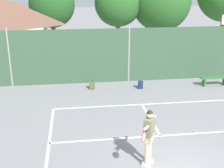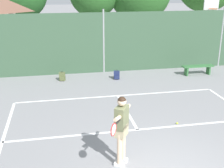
# 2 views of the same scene
# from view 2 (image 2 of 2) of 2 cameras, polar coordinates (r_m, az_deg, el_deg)

# --- Properties ---
(court_markings) EXTENTS (8.30, 11.10, 0.01)m
(court_markings) POSITION_cam_2_polar(r_m,az_deg,el_deg) (7.99, 8.59, -14.76)
(court_markings) COLOR white
(court_markings) RESTS_ON ground
(chainlink_fence) EXTENTS (26.09, 0.09, 3.20)m
(chainlink_fence) POSITION_cam_2_polar(r_m,az_deg,el_deg) (15.04, -1.64, 7.95)
(chainlink_fence) COLOR #38563D
(chainlink_fence) RESTS_ON ground
(basketball_hoop) EXTENTS (0.90, 0.67, 3.55)m
(basketball_hoop) POSITION_cam_2_polar(r_m,az_deg,el_deg) (18.23, 18.31, 11.46)
(basketball_hoop) COLOR #9E9EA3
(basketball_hoop) RESTS_ON ground
(tennis_player) EXTENTS (0.76, 1.28, 1.85)m
(tennis_player) POSITION_cam_2_polar(r_m,az_deg,el_deg) (7.29, 1.84, -7.97)
(tennis_player) COLOR silver
(tennis_player) RESTS_ON ground
(tennis_ball) EXTENTS (0.07, 0.07, 0.07)m
(tennis_ball) POSITION_cam_2_polar(r_m,az_deg,el_deg) (10.02, 12.49, -7.41)
(tennis_ball) COLOR #CCE033
(tennis_ball) RESTS_ON ground
(backpack_olive) EXTENTS (0.31, 0.29, 0.46)m
(backpack_olive) POSITION_cam_2_polar(r_m,az_deg,el_deg) (14.17, -9.62, 1.41)
(backpack_olive) COLOR #566038
(backpack_olive) RESTS_ON ground
(backpack_navy) EXTENTS (0.31, 0.29, 0.46)m
(backpack_navy) POSITION_cam_2_polar(r_m,az_deg,el_deg) (14.19, 0.90, 1.71)
(backpack_navy) COLOR navy
(backpack_navy) RESTS_ON ground
(courtside_bench) EXTENTS (1.60, 0.36, 0.48)m
(courtside_bench) POSITION_cam_2_polar(r_m,az_deg,el_deg) (15.45, 16.27, 3.03)
(courtside_bench) COLOR #336B38
(courtside_bench) RESTS_ON ground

